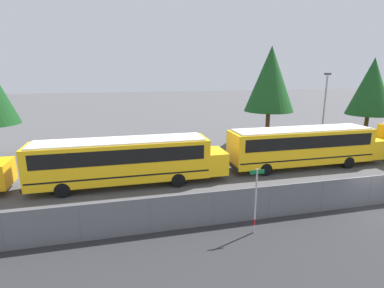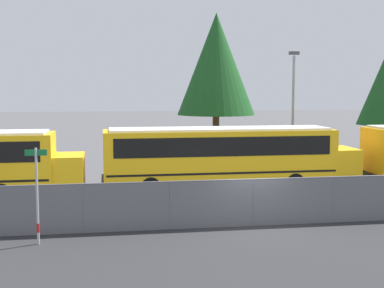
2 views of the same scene
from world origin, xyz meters
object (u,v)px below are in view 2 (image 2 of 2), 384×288
object	(u,v)px
school_bus_2	(225,153)
light_pole	(293,106)
tree_0	(216,64)
street_sign	(37,194)

from	to	relation	value
school_bus_2	light_pole	distance (m)	7.60
school_bus_2	light_pole	xyz separation A→B (m)	(5.33, 4.96, 2.17)
light_pole	tree_0	size ratio (longest dim) A/B	0.73
school_bus_2	tree_0	size ratio (longest dim) A/B	1.30
school_bus_2	tree_0	bearing A→B (deg)	81.28
light_pole	tree_0	bearing A→B (deg)	138.54
school_bus_2	light_pole	size ratio (longest dim) A/B	1.78
street_sign	light_pole	bearing A→B (deg)	44.66
school_bus_2	tree_0	distance (m)	9.85
school_bus_2	light_pole	bearing A→B (deg)	42.95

